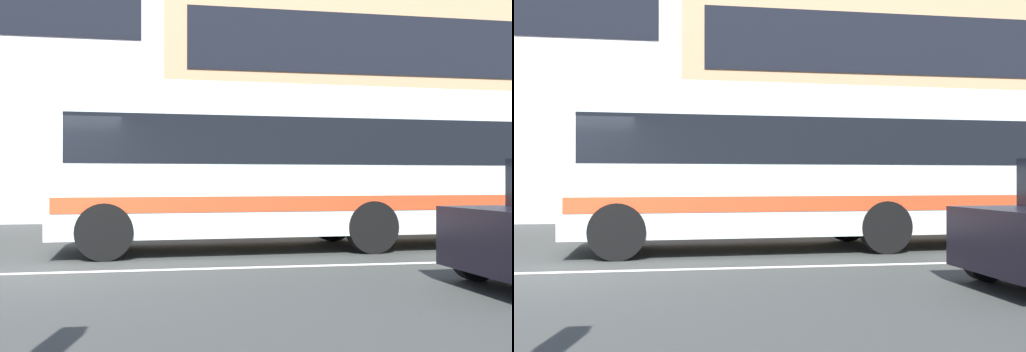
# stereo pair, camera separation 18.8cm
# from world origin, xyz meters

# --- Properties ---
(ground_plane) EXTENTS (160.00, 160.00, 0.00)m
(ground_plane) POSITION_xyz_m (0.00, 0.00, 0.00)
(ground_plane) COLOR #373A37
(lane_centre_line) EXTENTS (60.00, 0.16, 0.01)m
(lane_centre_line) POSITION_xyz_m (0.00, 0.00, 0.00)
(lane_centre_line) COLOR silver
(lane_centre_line) RESTS_ON ground_plane
(apartment_block_right) EXTENTS (18.84, 11.28, 10.55)m
(apartment_block_right) POSITION_xyz_m (11.56, 15.78, 5.28)
(apartment_block_right) COLOR tan
(apartment_block_right) RESTS_ON ground_plane
(transit_bus) EXTENTS (10.72, 2.92, 3.21)m
(transit_bus) POSITION_xyz_m (5.22, 2.52, 1.77)
(transit_bus) COLOR silver
(transit_bus) RESTS_ON ground_plane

